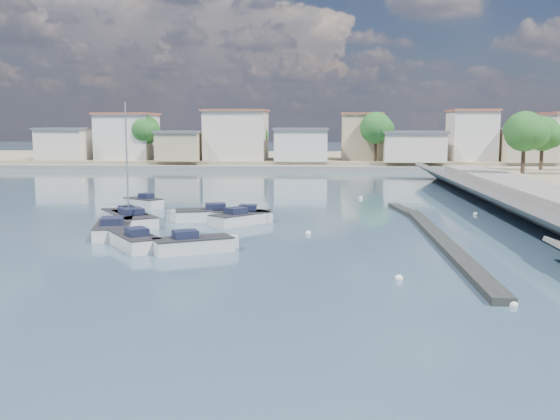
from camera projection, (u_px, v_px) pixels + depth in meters
name	position (u px, v px, depth m)	size (l,w,h in m)	color
ground	(326.00, 192.00, 67.73)	(400.00, 400.00, 0.00)	#324C65
breakwater	(434.00, 234.00, 40.23)	(2.00, 31.02, 0.35)	black
far_shore_land	(325.00, 159.00, 119.03)	(160.00, 40.00, 1.40)	gray
far_shore_quay	(326.00, 168.00, 98.32)	(160.00, 2.50, 0.80)	slate
far_town	(391.00, 139.00, 102.80)	(113.01, 12.80, 8.35)	beige
shore_trees	(381.00, 132.00, 94.09)	(74.56, 38.32, 7.92)	#38281E
motorboat_a	(133.00, 241.00, 36.66)	(4.02, 4.69, 1.48)	silver
motorboat_b	(244.00, 219.00, 45.41)	(4.52, 4.68, 1.48)	silver
motorboat_c	(239.00, 217.00, 46.60)	(4.79, 1.66, 1.48)	silver
motorboat_d	(205.00, 215.00, 47.28)	(5.73, 3.23, 1.48)	silver
motorboat_e	(114.00, 229.00, 41.02)	(3.50, 6.27, 1.48)	silver
motorboat_f	(142.00, 203.00, 54.62)	(3.90, 3.32, 1.48)	silver
motorboat_g	(130.00, 219.00, 45.41)	(3.72, 4.27, 1.48)	silver
motorboat_h	(197.00, 245.00, 35.46)	(4.82, 3.61, 1.48)	silver
sailboat	(128.00, 218.00, 45.73)	(5.72, 6.95, 9.00)	silver
mooring_buoys	(372.00, 228.00, 43.26)	(18.39, 36.94, 0.41)	white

